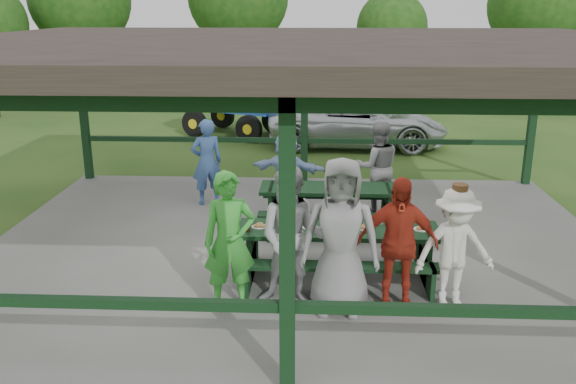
# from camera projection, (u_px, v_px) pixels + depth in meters

# --- Properties ---
(ground) EXTENTS (90.00, 90.00, 0.00)m
(ground) POSITION_uv_depth(u_px,v_px,m) (299.00, 251.00, 9.82)
(ground) COLOR #264D18
(ground) RESTS_ON ground
(concrete_slab) EXTENTS (10.00, 8.00, 0.10)m
(concrete_slab) POSITION_uv_depth(u_px,v_px,m) (299.00, 248.00, 9.81)
(concrete_slab) COLOR slate
(concrete_slab) RESTS_ON ground
(pavilion_structure) EXTENTS (10.60, 8.60, 3.24)m
(pavilion_structure) POSITION_uv_depth(u_px,v_px,m) (300.00, 50.00, 8.89)
(pavilion_structure) COLOR black
(pavilion_structure) RESTS_ON concrete_slab
(picnic_table_near) EXTENTS (2.79, 1.39, 0.75)m
(picnic_table_near) POSITION_uv_depth(u_px,v_px,m) (338.00, 247.00, 8.48)
(picnic_table_near) COLOR black
(picnic_table_near) RESTS_ON concrete_slab
(picnic_table_far) EXTENTS (2.34, 1.39, 0.75)m
(picnic_table_far) POSITION_uv_depth(u_px,v_px,m) (329.00, 203.00, 10.40)
(picnic_table_far) COLOR black
(picnic_table_far) RESTS_ON concrete_slab
(table_setting) EXTENTS (2.52, 0.45, 0.10)m
(table_setting) POSITION_uv_depth(u_px,v_px,m) (337.00, 225.00, 8.44)
(table_setting) COLOR white
(table_setting) RESTS_ON picnic_table_near
(contestant_green) EXTENTS (0.74, 0.58, 1.79)m
(contestant_green) POSITION_uv_depth(u_px,v_px,m) (230.00, 242.00, 7.54)
(contestant_green) COLOR green
(contestant_green) RESTS_ON concrete_slab
(contestant_grey_left) EXTENTS (0.93, 0.75, 1.82)m
(contestant_grey_left) POSITION_uv_depth(u_px,v_px,m) (292.00, 237.00, 7.64)
(contestant_grey_left) COLOR #9D9C9F
(contestant_grey_left) RESTS_ON concrete_slab
(contestant_grey_mid) EXTENTS (1.01, 0.69, 1.98)m
(contestant_grey_mid) POSITION_uv_depth(u_px,v_px,m) (340.00, 237.00, 7.43)
(contestant_grey_mid) COLOR gray
(contestant_grey_mid) RESTS_ON concrete_slab
(contestant_red) EXTENTS (1.02, 0.46, 1.72)m
(contestant_red) POSITION_uv_depth(u_px,v_px,m) (397.00, 243.00, 7.57)
(contestant_red) COLOR #AE2E1C
(contestant_red) RESTS_ON concrete_slab
(contestant_white_fedora) EXTENTS (1.10, 0.74, 1.63)m
(contestant_white_fedora) POSITION_uv_depth(u_px,v_px,m) (455.00, 249.00, 7.58)
(contestant_white_fedora) COLOR white
(contestant_white_fedora) RESTS_ON concrete_slab
(spectator_lblue) EXTENTS (1.48, 0.81, 1.52)m
(spectator_lblue) POSITION_uv_depth(u_px,v_px,m) (287.00, 172.00, 11.21)
(spectator_lblue) COLOR #91AEE1
(spectator_lblue) RESTS_ON concrete_slab
(spectator_blue) EXTENTS (0.71, 0.60, 1.66)m
(spectator_blue) POSITION_uv_depth(u_px,v_px,m) (207.00, 162.00, 11.64)
(spectator_blue) COLOR #3F63A6
(spectator_blue) RESTS_ON concrete_slab
(spectator_grey) EXTENTS (0.89, 0.72, 1.70)m
(spectator_grey) POSITION_uv_depth(u_px,v_px,m) (377.00, 167.00, 11.20)
(spectator_grey) COLOR gray
(spectator_grey) RESTS_ON concrete_slab
(pickup_truck) EXTENTS (5.01, 2.45, 1.37)m
(pickup_truck) POSITION_uv_depth(u_px,v_px,m) (357.00, 122.00, 16.98)
(pickup_truck) COLOR silver
(pickup_truck) RESTS_ON ground
(farm_trailer) EXTENTS (3.98, 2.69, 1.41)m
(farm_trailer) POSITION_uv_depth(u_px,v_px,m) (235.00, 112.00, 18.49)
(farm_trailer) COLOR #1B4998
(farm_trailer) RESTS_ON ground
(tree_far_left) EXTENTS (3.79, 3.79, 5.91)m
(tree_far_left) POSITION_uv_depth(u_px,v_px,m) (80.00, 0.00, 22.93)
(tree_far_left) COLOR #362415
(tree_far_left) RESTS_ON ground
(tree_mid) EXTENTS (2.80, 2.80, 4.38)m
(tree_mid) POSITION_uv_depth(u_px,v_px,m) (392.00, 28.00, 24.18)
(tree_mid) COLOR #362415
(tree_mid) RESTS_ON ground
(tree_right) EXTENTS (3.61, 3.61, 5.64)m
(tree_right) POSITION_uv_depth(u_px,v_px,m) (538.00, 5.00, 22.35)
(tree_right) COLOR #362415
(tree_right) RESTS_ON ground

